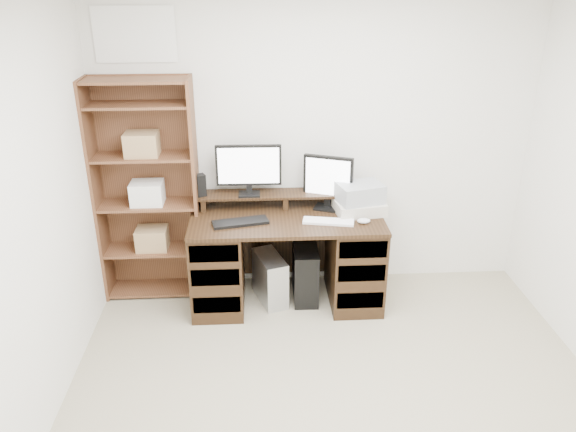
{
  "coord_description": "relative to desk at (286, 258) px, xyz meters",
  "views": [
    {
      "loc": [
        -0.48,
        -2.34,
        2.53
      ],
      "look_at": [
        -0.26,
        1.43,
        0.85
      ],
      "focal_mm": 35.0,
      "sensor_mm": 36.0,
      "label": 1
    }
  ],
  "objects": [
    {
      "name": "room",
      "position": [
        0.26,
        -1.64,
        0.86
      ],
      "size": [
        3.54,
        4.04,
        2.54
      ],
      "color": "tan",
      "rests_on": "ground"
    },
    {
      "name": "desk",
      "position": [
        0.0,
        0.0,
        0.0
      ],
      "size": [
        1.5,
        0.7,
        0.75
      ],
      "color": "black",
      "rests_on": "ground"
    },
    {
      "name": "riser_shelf",
      "position": [
        -0.0,
        0.21,
        0.45
      ],
      "size": [
        1.4,
        0.22,
        0.12
      ],
      "color": "black",
      "rests_on": "desk"
    },
    {
      "name": "monitor_wide",
      "position": [
        -0.29,
        0.19,
        0.71
      ],
      "size": [
        0.51,
        0.13,
        0.41
      ],
      "rotation": [
        0.0,
        0.0,
        -0.02
      ],
      "color": "black",
      "rests_on": "riser_shelf"
    },
    {
      "name": "monitor_small",
      "position": [
        0.34,
        0.16,
        0.6
      ],
      "size": [
        0.38,
        0.21,
        0.43
      ],
      "rotation": [
        0.0,
        0.0,
        -0.37
      ],
      "color": "black",
      "rests_on": "desk"
    },
    {
      "name": "speaker",
      "position": [
        -0.67,
        0.18,
        0.57
      ],
      "size": [
        0.09,
        0.09,
        0.18
      ],
      "primitive_type": "cube",
      "rotation": [
        0.0,
        0.0,
        0.44
      ],
      "color": "black",
      "rests_on": "riser_shelf"
    },
    {
      "name": "keyboard_black",
      "position": [
        -0.36,
        -0.11,
        0.37
      ],
      "size": [
        0.44,
        0.23,
        0.02
      ],
      "primitive_type": "cube",
      "rotation": [
        0.0,
        0.0,
        0.21
      ],
      "color": "black",
      "rests_on": "desk"
    },
    {
      "name": "keyboard_white",
      "position": [
        0.31,
        -0.13,
        0.37
      ],
      "size": [
        0.4,
        0.19,
        0.02
      ],
      "primitive_type": "cube",
      "rotation": [
        0.0,
        0.0,
        -0.19
      ],
      "color": "white",
      "rests_on": "desk"
    },
    {
      "name": "mouse",
      "position": [
        0.58,
        -0.16,
        0.38
      ],
      "size": [
        0.11,
        0.08,
        0.04
      ],
      "primitive_type": "ellipsoid",
      "rotation": [
        0.0,
        0.0,
        0.19
      ],
      "color": "silver",
      "rests_on": "desk"
    },
    {
      "name": "printer",
      "position": [
        0.58,
        0.05,
        0.41
      ],
      "size": [
        0.41,
        0.33,
        0.09
      ],
      "primitive_type": "cube",
      "rotation": [
        0.0,
        0.0,
        0.15
      ],
      "color": "#BCB4A4",
      "rests_on": "desk"
    },
    {
      "name": "basket",
      "position": [
        0.58,
        0.05,
        0.53
      ],
      "size": [
        0.39,
        0.32,
        0.15
      ],
      "primitive_type": "cube",
      "rotation": [
        0.0,
        0.0,
        0.26
      ],
      "color": "#959A9F",
      "rests_on": "printer"
    },
    {
      "name": "tower_silver",
      "position": [
        -0.14,
        -0.0,
        -0.19
      ],
      "size": [
        0.29,
        0.44,
        0.4
      ],
      "primitive_type": "cube",
      "rotation": [
        0.0,
        0.0,
        0.32
      ],
      "color": "#B4B6BB",
      "rests_on": "ground"
    },
    {
      "name": "tower_black",
      "position": [
        0.16,
        0.05,
        -0.16
      ],
      "size": [
        0.2,
        0.46,
        0.46
      ],
      "rotation": [
        0.0,
        0.0,
        -0.02
      ],
      "color": "black",
      "rests_on": "ground"
    },
    {
      "name": "bookshelf",
      "position": [
        -1.09,
        0.21,
        0.53
      ],
      "size": [
        0.8,
        0.3,
        1.8
      ],
      "color": "brown",
      "rests_on": "ground"
    }
  ]
}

